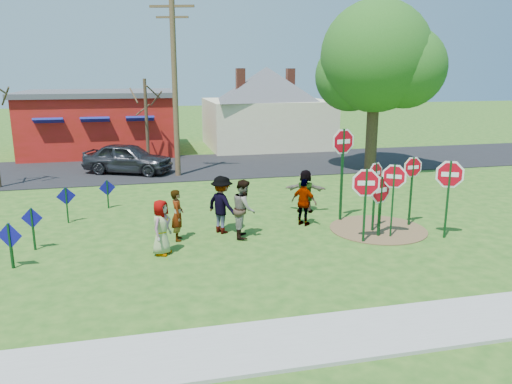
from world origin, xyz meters
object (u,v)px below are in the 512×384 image
stop_sign_c (394,184)px  utility_pole (175,84)px  person_b (177,215)px  suv (128,158)px  stop_sign_b (343,151)px  stop_sign_d (412,174)px  leafy_tree (378,63)px  person_a (161,227)px  stop_sign_a (366,189)px

stop_sign_c → utility_pole: size_ratio=0.29×
person_b → suv: (-1.65, 10.97, -0.00)m
person_b → suv: size_ratio=0.36×
person_b → utility_pole: 10.50m
suv → utility_pole: bearing=-91.2°
stop_sign_b → stop_sign_d: 2.43m
stop_sign_c → leafy_tree: bearing=101.3°
stop_sign_d → stop_sign_b: bearing=145.9°
stop_sign_b → person_a: stop_sign_b is taller
person_b → suv: bearing=13.7°
stop_sign_c → utility_pole: bearing=152.1°
person_a → person_b: bearing=3.7°
suv → leafy_tree: (12.46, -2.36, 4.74)m
stop_sign_b → person_a: 6.80m
stop_sign_a → leafy_tree: (5.25, 10.12, 3.86)m
stop_sign_a → suv: bearing=133.7°
stop_sign_c → person_a: bearing=-146.7°
utility_pole → stop_sign_c: bearing=-62.1°
stop_sign_c → suv: (-8.27, 12.23, -0.93)m
stop_sign_d → leafy_tree: (3.00, 8.93, 3.72)m
stop_sign_d → person_a: bearing=180.0°
person_b → stop_sign_d: bearing=-87.2°
stop_sign_b → person_b: 6.05m
stop_sign_b → utility_pole: utility_pole is taller
person_b → leafy_tree: 14.60m
stop_sign_c → leafy_tree: (4.18, 9.87, 3.81)m
stop_sign_c → stop_sign_a: bearing=-132.4°
person_b → leafy_tree: size_ratio=0.19×
stop_sign_d → person_b: size_ratio=1.55×
stop_sign_d → suv: (-9.46, 11.29, -1.01)m
stop_sign_b → person_b: size_ratio=2.11×
suv → leafy_tree: size_ratio=0.52×
stop_sign_a → stop_sign_c: stop_sign_c is taller
stop_sign_b → suv: (-7.41, 10.18, -1.68)m
stop_sign_d → leafy_tree: 10.13m
stop_sign_d → suv: stop_sign_d is taller
stop_sign_c → utility_pole: utility_pole is taller
stop_sign_a → leafy_tree: 12.04m
stop_sign_d → person_a: (-8.36, -0.82, -1.01)m
stop_sign_a → suv: (-7.21, 12.49, -0.88)m
stop_sign_a → person_a: 6.18m
suv → utility_pole: 4.62m
suv → utility_pole: utility_pole is taller
stop_sign_d → stop_sign_a: bearing=-157.6°
stop_sign_a → stop_sign_c: bearing=27.1°
stop_sign_a → utility_pole: utility_pole is taller
suv → utility_pole: (2.43, -1.19, 3.74)m
person_b → leafy_tree: leafy_tree is taller
stop_sign_b → suv: 12.70m
stop_sign_a → stop_sign_c: (1.06, 0.25, 0.05)m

